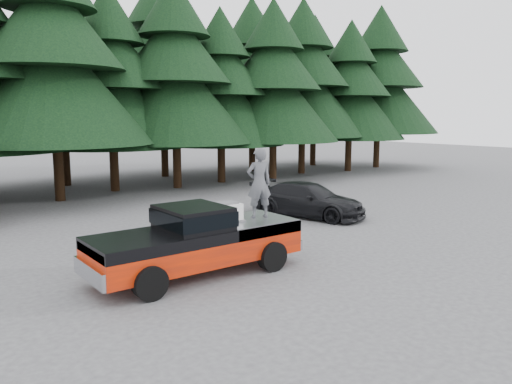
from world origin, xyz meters
TOP-DOWN VIEW (x-y plane):
  - ground at (0.00, 0.00)m, footprint 120.00×120.00m
  - pickup_truck at (-1.60, -0.06)m, footprint 6.00×2.04m
  - truck_cab at (-1.70, -0.06)m, footprint 1.66×1.90m
  - air_compressor at (-0.53, 0.03)m, footprint 0.74×0.62m
  - man_on_bed at (0.54, -0.06)m, footprint 0.86×0.68m
  - parked_car at (6.29, 3.91)m, footprint 3.50×5.40m
  - treeline at (0.42, 17.20)m, footprint 60.15×16.05m

SIDE VIEW (x-z plane):
  - ground at x=0.00m, z-range 0.00..0.00m
  - pickup_truck at x=-1.60m, z-range 0.00..1.33m
  - parked_car at x=6.29m, z-range 0.00..1.45m
  - air_compressor at x=-0.53m, z-range 1.33..1.83m
  - truck_cab at x=-1.70m, z-range 1.33..1.92m
  - man_on_bed at x=0.54m, z-range 1.33..3.38m
  - treeline at x=0.42m, z-range -1.03..16.47m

